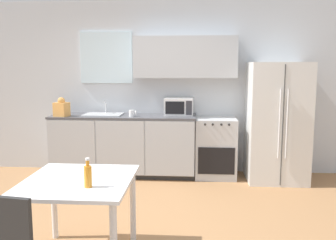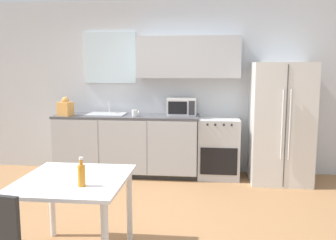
# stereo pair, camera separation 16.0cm
# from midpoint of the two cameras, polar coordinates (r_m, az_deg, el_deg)

# --- Properties ---
(ground_plane) EXTENTS (12.00, 12.00, 0.00)m
(ground_plane) POSITION_cam_midpoint_polar(r_m,az_deg,el_deg) (4.32, -6.77, -14.85)
(ground_plane) COLOR #9E7047
(wall_back) EXTENTS (12.00, 0.38, 2.70)m
(wall_back) POSITION_cam_midpoint_polar(r_m,az_deg,el_deg) (5.97, -2.74, 5.65)
(wall_back) COLOR silver
(wall_back) RESTS_ON ground_plane
(kitchen_counter) EXTENTS (2.22, 0.63, 0.94)m
(kitchen_counter) POSITION_cam_midpoint_polar(r_m,az_deg,el_deg) (5.86, -7.50, -3.79)
(kitchen_counter) COLOR #333333
(kitchen_counter) RESTS_ON ground_plane
(oven_range) EXTENTS (0.61, 0.60, 0.91)m
(oven_range) POSITION_cam_midpoint_polar(r_m,az_deg,el_deg) (5.77, 6.45, -4.20)
(oven_range) COLOR #B7BABC
(oven_range) RESTS_ON ground_plane
(refrigerator) EXTENTS (0.85, 0.81, 1.74)m
(refrigerator) POSITION_cam_midpoint_polar(r_m,az_deg,el_deg) (5.71, 15.46, -0.30)
(refrigerator) COLOR silver
(refrigerator) RESTS_ON ground_plane
(kitchen_sink) EXTENTS (0.58, 0.43, 0.20)m
(kitchen_sink) POSITION_cam_midpoint_polar(r_m,az_deg,el_deg) (5.86, -10.60, 0.89)
(kitchen_sink) COLOR #B7BABC
(kitchen_sink) RESTS_ON kitchen_counter
(microwave) EXTENTS (0.44, 0.36, 0.26)m
(microwave) POSITION_cam_midpoint_polar(r_m,az_deg,el_deg) (5.76, 0.86, 2.07)
(microwave) COLOR silver
(microwave) RESTS_ON kitchen_counter
(coffee_mug) EXTENTS (0.11, 0.08, 0.10)m
(coffee_mug) POSITION_cam_midpoint_polar(r_m,az_deg,el_deg) (5.62, -6.30, 1.03)
(coffee_mug) COLOR white
(coffee_mug) RESTS_ON kitchen_counter
(grocery_bag_0) EXTENTS (0.24, 0.22, 0.29)m
(grocery_bag_0) POSITION_cam_midpoint_polar(r_m,az_deg,el_deg) (5.85, -16.67, 1.76)
(grocery_bag_0) COLOR #DB994C
(grocery_bag_0) RESTS_ON kitchen_counter
(dining_table) EXTENTS (0.90, 0.98, 0.74)m
(dining_table) POSITION_cam_midpoint_polar(r_m,az_deg,el_deg) (3.34, -14.84, -10.52)
(dining_table) COLOR white
(dining_table) RESTS_ON ground_plane
(drink_bottle) EXTENTS (0.06, 0.06, 0.24)m
(drink_bottle) POSITION_cam_midpoint_polar(r_m,az_deg,el_deg) (3.06, -13.59, -8.23)
(drink_bottle) COLOR orange
(drink_bottle) RESTS_ON dining_table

